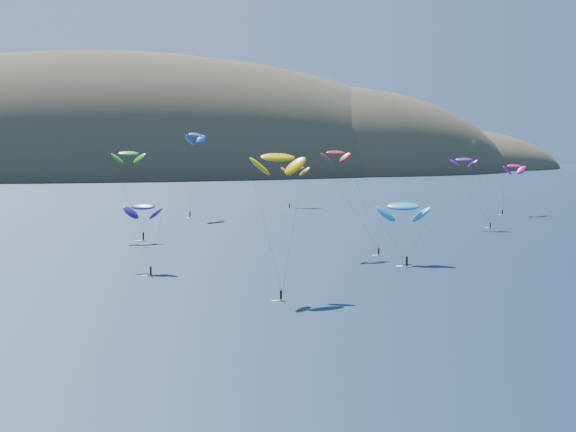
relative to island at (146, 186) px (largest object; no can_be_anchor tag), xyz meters
The scene contains 11 objects.
ground 563.84m from the island, 94.01° to the right, with size 2800.00×2800.00×0.00m, color black.
island is the anchor object (origin of this frame).
kitesurfer_2 514.22m from the island, 95.14° to the right, with size 9.97×13.25×23.95m.
kitesurfer_3 437.83m from the island, 98.04° to the right, with size 8.07×10.91×23.14m.
kitesurfer_4 385.17m from the island, 95.14° to the right, with size 10.21×11.20×28.81m.
kitesurfer_5 490.04m from the island, 91.54° to the right, with size 11.18×13.10×13.80m.
kitesurfer_6 437.00m from the island, 85.82° to the right, with size 9.30×10.55×20.82m.
kitesurfer_8 410.45m from the island, 80.37° to the right, with size 11.83×6.56×18.27m.
kitesurfer_9 474.84m from the island, 92.60° to the right, with size 11.06×10.29×23.38m.
kitesurfer_10 488.14m from the island, 97.55° to the right, with size 8.38×14.03×13.85m.
kitesurfer_11 353.97m from the island, 88.62° to the right, with size 10.99×12.04×17.19m.
Camera 1 is at (-43.98, -72.55, 23.86)m, focal length 50.00 mm.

